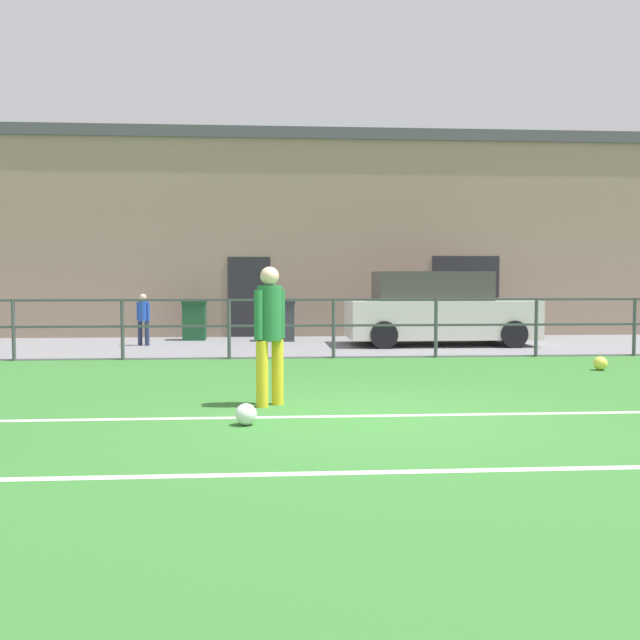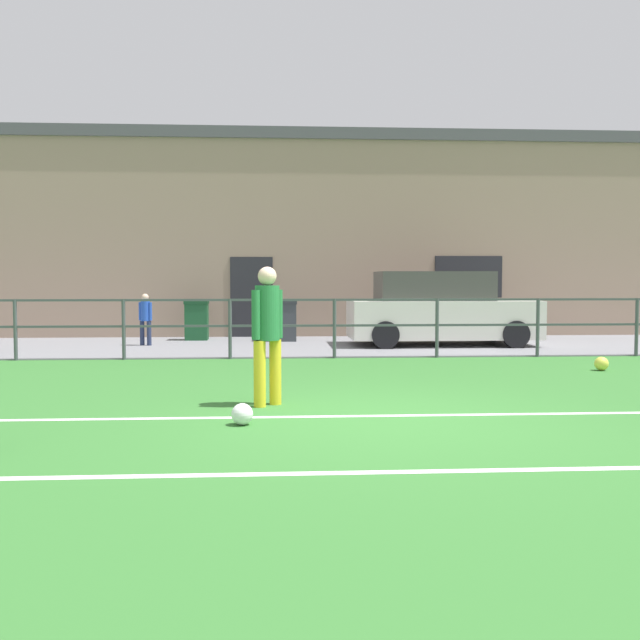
% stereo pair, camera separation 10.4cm
% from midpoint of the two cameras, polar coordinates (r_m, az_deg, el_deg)
% --- Properties ---
extents(ground, '(60.00, 44.00, 0.04)m').
position_cam_midpoint_polar(ground, '(7.86, 4.68, -8.05)').
color(ground, '#33702D').
extents(field_line_touchline, '(36.00, 0.11, 0.00)m').
position_cam_midpoint_polar(field_line_touchline, '(8.03, 4.48, -7.64)').
color(field_line_touchline, white).
rests_on(field_line_touchline, ground).
extents(field_line_hash, '(36.00, 0.11, 0.00)m').
position_cam_midpoint_polar(field_line_hash, '(5.82, 7.93, -11.90)').
color(field_line_hash, white).
rests_on(field_line_hash, ground).
extents(pavement_strip, '(48.00, 5.00, 0.02)m').
position_cam_midpoint_polar(pavement_strip, '(16.23, 0.11, -2.06)').
color(pavement_strip, slate).
rests_on(pavement_strip, ground).
extents(perimeter_fence, '(36.07, 0.07, 1.15)m').
position_cam_midpoint_polar(perimeter_fence, '(13.69, 0.88, 0.04)').
color(perimeter_fence, '#474C51').
rests_on(perimeter_fence, ground).
extents(clubhouse_facade, '(28.00, 2.56, 5.45)m').
position_cam_midpoint_polar(clubhouse_facade, '(19.89, -0.67, 6.78)').
color(clubhouse_facade, gray).
rests_on(clubhouse_facade, ground).
extents(player_striker, '(0.37, 0.34, 1.67)m').
position_cam_midpoint_polar(player_striker, '(8.55, -4.39, -0.57)').
color(player_striker, gold).
rests_on(player_striker, ground).
extents(soccer_ball_match, '(0.23, 0.23, 0.23)m').
position_cam_midpoint_polar(soccer_ball_match, '(12.80, 21.31, -3.25)').
color(soccer_ball_match, '#E5E04C').
rests_on(soccer_ball_match, ground).
extents(soccer_ball_spare, '(0.23, 0.23, 0.23)m').
position_cam_midpoint_polar(soccer_ball_spare, '(7.54, -6.35, -7.51)').
color(soccer_ball_spare, white).
rests_on(soccer_ball_spare, ground).
extents(spectator_child, '(0.31, 0.21, 1.17)m').
position_cam_midpoint_polar(spectator_child, '(16.61, -14.13, 0.30)').
color(spectator_child, '#232D4C').
rests_on(spectator_child, pavement_strip).
extents(parked_car_red, '(4.23, 1.89, 1.68)m').
position_cam_midpoint_polar(parked_car_red, '(16.52, 9.21, 0.77)').
color(parked_car_red, silver).
rests_on(parked_car_red, pavement_strip).
extents(trash_bin_0, '(0.58, 0.49, 0.97)m').
position_cam_midpoint_polar(trash_bin_0, '(17.86, -10.18, -0.02)').
color(trash_bin_0, '#194C28').
rests_on(trash_bin_0, pavement_strip).
extents(trash_bin_1, '(0.65, 0.55, 0.98)m').
position_cam_midpoint_polar(trash_bin_1, '(17.34, -3.27, -0.05)').
color(trash_bin_1, '#33383D').
rests_on(trash_bin_1, pavement_strip).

